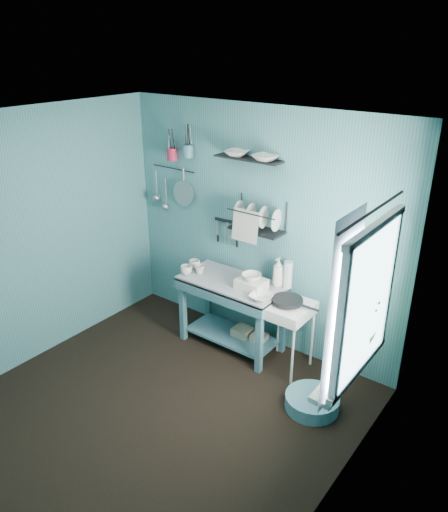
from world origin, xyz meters
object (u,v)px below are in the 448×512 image
Objects in this scene: potted_plant at (357,324)px; soap_bottle at (278,272)px; mug_mid at (200,269)px; hotplate_stand at (285,336)px; wash_tub at (251,284)px; colander at (184,193)px; storage_tin_small at (259,343)px; mug_right at (195,264)px; frying_pan at (287,300)px; storage_tin_large at (242,337)px; floor_basin at (312,402)px; dish_rack at (257,216)px; water_bottle at (288,275)px; work_counter at (232,314)px; mug_left at (186,270)px; utensil_cup_magenta at (172,154)px; utensil_cup_teal at (188,151)px.

soap_bottle is at bearing 146.72° from potted_plant.
mug_mid is at bearing 166.02° from potted_plant.
wash_tub is at bearing -168.14° from hotplate_stand.
storage_tin_small is (1.17, -0.19, -1.38)m from colander.
potted_plant is at bearing -21.84° from wash_tub.
mug_mid is at bearing -26.57° from mug_right.
frying_pan is at bearing -0.10° from mug_right.
floor_basin is (1.07, -0.43, -0.04)m from storage_tin_large.
colander is (-1.02, 0.08, 0.02)m from dish_rack.
work_counter is at bearing -157.07° from water_bottle.
mug_left is at bearing -160.37° from work_counter.
mug_right is at bearing -174.29° from storage_tin_small.
soap_bottle reaches higher than hotplate_stand.
storage_tin_small is at bearing 8.53° from storage_tin_large.
utensil_cup_magenta is (-1.41, 0.04, 0.98)m from soap_bottle.
dish_rack is at bearing 68.82° from storage_tin_large.
water_bottle is at bearing 137.20° from floor_basin.
utensil_cup_magenta reaches higher than potted_plant.
frying_pan is 1.87m from utensil_cup_teal.
utensil_cup_teal is at bearing 179.39° from hotplate_stand.
mug_right is 0.44× the size of wash_tub.
wash_tub reaches higher than frying_pan.
colander is at bearing 166.95° from storage_tin_large.
utensil_cup_magenta reaches higher than wash_tub.
wash_tub reaches higher than work_counter.
soap_bottle is at bearing 18.00° from mug_mid.
utensil_cup_magenta is at bearing 167.25° from work_counter.
utensil_cup_teal is at bearing 171.16° from storage_tin_small.
frying_pan is at bearing -59.04° from water_bottle.
frying_pan is 0.62× the size of floor_basin.
mug_left is 1.25m from utensil_cup_teal.
potted_plant is at bearing -33.28° from soap_bottle.
wash_tub is 0.39× the size of hotplate_stand.
work_counter is at bearing 161.91° from floor_basin.
mug_right is 0.95m from soap_bottle.
work_counter is 3.87× the size of colander.
soap_bottle is (0.92, 0.20, 0.10)m from mug_right.
wash_tub is 1.24m from floor_basin.
soap_bottle is 1.28m from floor_basin.
soap_bottle is at bearing 52.31° from wash_tub.
mug_right reaches higher than hotplate_stand.
dish_rack is 2.75× the size of storage_tin_small.
storage_tin_small is at bearing 11.63° from mug_mid.
work_counter is 5.42× the size of storage_tin_small.
potted_plant reaches higher than storage_tin_large.
wash_tub is at bearing -116.57° from storage_tin_small.
frying_pan is (0.23, -0.20, -0.16)m from soap_bottle.
wash_tub is 0.68m from dish_rack.
dish_rack is 1.05m from utensil_cup_teal.
water_bottle is 1.40× the size of storage_tin_small.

